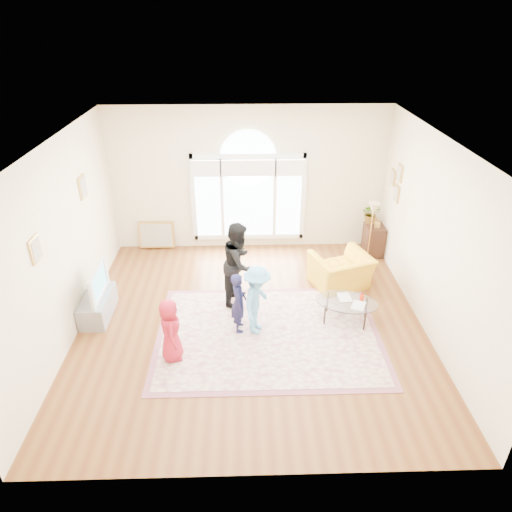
{
  "coord_description": "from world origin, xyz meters",
  "views": [
    {
      "loc": [
        -0.1,
        -6.52,
        4.94
      ],
      "look_at": [
        0.09,
        0.3,
        1.19
      ],
      "focal_mm": 32.0,
      "sensor_mm": 36.0,
      "label": 1
    }
  ],
  "objects_px": {
    "armchair": "(341,271)",
    "tv_console": "(98,306)",
    "television": "(94,283)",
    "area_rug": "(268,334)",
    "coffee_table": "(347,302)"
  },
  "relations": [
    {
      "from": "armchair",
      "to": "tv_console",
      "type": "bearing_deg",
      "value": -8.83
    },
    {
      "from": "tv_console",
      "to": "television",
      "type": "relative_size",
      "value": 1.03
    },
    {
      "from": "area_rug",
      "to": "armchair",
      "type": "relative_size",
      "value": 3.39
    },
    {
      "from": "coffee_table",
      "to": "armchair",
      "type": "distance_m",
      "value": 1.17
    },
    {
      "from": "television",
      "to": "armchair",
      "type": "distance_m",
      "value": 4.63
    },
    {
      "from": "television",
      "to": "area_rug",
      "type": "bearing_deg",
      "value": -11.94
    },
    {
      "from": "area_rug",
      "to": "television",
      "type": "height_order",
      "value": "television"
    },
    {
      "from": "television",
      "to": "coffee_table",
      "type": "bearing_deg",
      "value": -3.77
    },
    {
      "from": "coffee_table",
      "to": "area_rug",
      "type": "bearing_deg",
      "value": -149.41
    },
    {
      "from": "tv_console",
      "to": "television",
      "type": "xyz_separation_m",
      "value": [
        0.01,
        -0.0,
        0.49
      ]
    },
    {
      "from": "tv_console",
      "to": "armchair",
      "type": "height_order",
      "value": "armchair"
    },
    {
      "from": "television",
      "to": "armchair",
      "type": "height_order",
      "value": "television"
    },
    {
      "from": "area_rug",
      "to": "coffee_table",
      "type": "relative_size",
      "value": 2.93
    },
    {
      "from": "coffee_table",
      "to": "television",
      "type": "bearing_deg",
      "value": -167.4
    },
    {
      "from": "tv_console",
      "to": "area_rug",
      "type": "bearing_deg",
      "value": -11.91
    }
  ]
}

